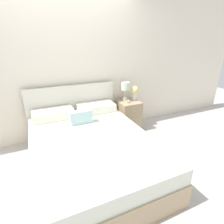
% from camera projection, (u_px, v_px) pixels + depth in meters
% --- Properties ---
extents(ground_plane, '(12.00, 12.00, 0.00)m').
position_uv_depth(ground_plane, '(75.00, 134.00, 3.47)').
color(ground_plane, '#BCB7B2').
extents(wall_back, '(8.00, 0.06, 2.60)m').
position_uv_depth(wall_back, '(68.00, 66.00, 3.04)').
color(wall_back, silver).
rests_on(wall_back, ground_plane).
extents(bed, '(1.59, 2.15, 0.98)m').
position_uv_depth(bed, '(89.00, 148.00, 2.52)').
color(bed, tan).
rests_on(bed, ground_plane).
extents(nightstand, '(0.41, 0.42, 0.59)m').
position_uv_depth(nightstand, '(129.00, 115.00, 3.58)').
color(nightstand, tan).
rests_on(nightstand, ground_plane).
extents(table_lamp, '(0.17, 0.17, 0.38)m').
position_uv_depth(table_lamp, '(125.00, 88.00, 3.42)').
color(table_lamp, beige).
rests_on(table_lamp, nightstand).
extents(flower_vase, '(0.16, 0.16, 0.29)m').
position_uv_depth(flower_vase, '(135.00, 91.00, 3.49)').
color(flower_vase, white).
rests_on(flower_vase, nightstand).
extents(alarm_clock, '(0.06, 0.04, 0.06)m').
position_uv_depth(alarm_clock, '(128.00, 102.00, 3.38)').
color(alarm_clock, beige).
rests_on(alarm_clock, nightstand).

